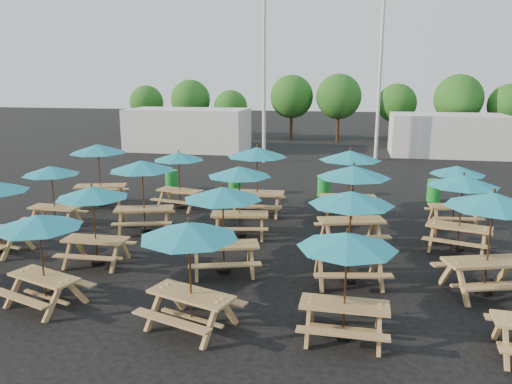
% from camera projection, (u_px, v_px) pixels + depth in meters
% --- Properties ---
extents(ground, '(120.00, 120.00, 0.00)m').
position_uv_depth(ground, '(247.00, 236.00, 15.71)').
color(ground, black).
rests_on(ground, ground).
extents(picnic_unit_2, '(1.87, 1.87, 2.09)m').
position_uv_depth(picnic_unit_2, '(51.00, 174.00, 16.33)').
color(picnic_unit_2, tan).
rests_on(picnic_unit_2, ground).
extents(picnic_unit_3, '(2.67, 2.67, 2.43)m').
position_uv_depth(picnic_unit_3, '(98.00, 152.00, 19.01)').
color(picnic_unit_3, tan).
rests_on(picnic_unit_3, ground).
extents(picnic_unit_4, '(2.33, 2.33, 2.10)m').
position_uv_depth(picnic_unit_4, '(39.00, 227.00, 10.55)').
color(picnic_unit_4, tan).
rests_on(picnic_unit_4, ground).
extents(picnic_unit_5, '(1.95, 1.95, 2.15)m').
position_uv_depth(picnic_unit_5, '(92.00, 197.00, 12.97)').
color(picnic_unit_5, tan).
rests_on(picnic_unit_5, ground).
extents(picnic_unit_6, '(2.56, 2.56, 2.36)m').
position_uv_depth(picnic_unit_6, '(142.00, 170.00, 15.77)').
color(picnic_unit_6, tan).
rests_on(picnic_unit_6, ground).
extents(picnic_unit_7, '(2.27, 2.27, 2.19)m').
position_uv_depth(picnic_unit_7, '(179.00, 160.00, 18.66)').
color(picnic_unit_7, tan).
rests_on(picnic_unit_7, ground).
extents(picnic_unit_8, '(2.47, 2.47, 2.22)m').
position_uv_depth(picnic_unit_8, '(189.00, 236.00, 9.56)').
color(picnic_unit_8, tan).
rests_on(picnic_unit_8, ground).
extents(picnic_unit_9, '(2.49, 2.49, 2.28)m').
position_uv_depth(picnic_unit_9, '(223.00, 198.00, 12.40)').
color(picnic_unit_9, tan).
rests_on(picnic_unit_9, ground).
extents(picnic_unit_10, '(2.31, 2.31, 2.27)m').
position_uv_depth(picnic_unit_10, '(239.00, 176.00, 15.28)').
color(picnic_unit_10, tan).
rests_on(picnic_unit_10, ground).
extents(picnic_unit_11, '(2.29, 2.29, 2.49)m').
position_uv_depth(picnic_unit_11, '(257.00, 156.00, 17.79)').
color(picnic_unit_11, tan).
rests_on(picnic_unit_11, ground).
extents(picnic_unit_12, '(1.91, 1.91, 2.14)m').
position_uv_depth(picnic_unit_12, '(347.00, 247.00, 9.19)').
color(picnic_unit_12, tan).
rests_on(picnic_unit_12, ground).
extents(picnic_unit_13, '(2.38, 2.38, 2.32)m').
position_uv_depth(picnic_unit_13, '(351.00, 203.00, 11.74)').
color(picnic_unit_13, tan).
rests_on(picnic_unit_13, ground).
extents(picnic_unit_14, '(2.63, 2.63, 2.44)m').
position_uv_depth(picnic_unit_14, '(353.00, 176.00, 14.38)').
color(picnic_unit_14, tan).
rests_on(picnic_unit_14, ground).
extents(picnic_unit_15, '(2.39, 2.39, 2.46)m').
position_uv_depth(picnic_unit_15, '(350.00, 159.00, 17.23)').
color(picnic_unit_15, tan).
rests_on(picnic_unit_15, ground).
extents(picnic_unit_17, '(2.68, 2.68, 2.43)m').
position_uv_depth(picnic_unit_17, '(493.00, 206.00, 11.10)').
color(picnic_unit_17, tan).
rests_on(picnic_unit_17, ground).
extents(picnic_unit_18, '(2.46, 2.46, 2.25)m').
position_uv_depth(picnic_unit_18, '(463.00, 185.00, 13.99)').
color(picnic_unit_18, tan).
rests_on(picnic_unit_18, ground).
extents(picnic_unit_19, '(1.99, 1.99, 2.06)m').
position_uv_depth(picnic_unit_19, '(457.00, 174.00, 16.50)').
color(picnic_unit_19, tan).
rests_on(picnic_unit_19, ground).
extents(waste_bin_0, '(0.55, 0.55, 0.88)m').
position_uv_depth(waste_bin_0, '(171.00, 180.00, 22.14)').
color(waste_bin_0, '#1A922D').
rests_on(waste_bin_0, ground).
extents(waste_bin_1, '(0.55, 0.55, 0.88)m').
position_uv_depth(waste_bin_1, '(235.00, 184.00, 21.29)').
color(waste_bin_1, '#1A922D').
rests_on(waste_bin_1, ground).
extents(waste_bin_2, '(0.55, 0.55, 0.88)m').
position_uv_depth(waste_bin_2, '(324.00, 186.00, 20.95)').
color(waste_bin_2, '#1A922D').
rests_on(waste_bin_2, ground).
extents(waste_bin_3, '(0.55, 0.55, 0.88)m').
position_uv_depth(waste_bin_3, '(434.00, 190.00, 20.08)').
color(waste_bin_3, '#1A922D').
rests_on(waste_bin_3, ground).
extents(mast_0, '(0.20, 0.20, 12.00)m').
position_uv_depth(mast_0, '(264.00, 57.00, 28.12)').
color(mast_0, silver).
rests_on(mast_0, ground).
extents(mast_1, '(0.20, 0.20, 12.00)m').
position_uv_depth(mast_1, '(381.00, 58.00, 28.80)').
color(mast_1, silver).
rests_on(mast_1, ground).
extents(event_tent_0, '(8.00, 4.00, 2.80)m').
position_uv_depth(event_tent_0, '(188.00, 130.00, 34.11)').
color(event_tent_0, silver).
rests_on(event_tent_0, ground).
extents(event_tent_1, '(7.00, 4.00, 2.60)m').
position_uv_depth(event_tent_1, '(447.00, 135.00, 31.88)').
color(event_tent_1, silver).
rests_on(event_tent_1, ground).
extents(tree_0, '(2.80, 2.80, 4.24)m').
position_uv_depth(tree_0, '(147.00, 102.00, 41.86)').
color(tree_0, '#382314').
rests_on(tree_0, ground).
extents(tree_1, '(3.11, 3.11, 4.72)m').
position_uv_depth(tree_1, '(191.00, 100.00, 39.69)').
color(tree_1, '#382314').
rests_on(tree_1, ground).
extents(tree_2, '(2.59, 2.59, 3.93)m').
position_uv_depth(tree_2, '(231.00, 107.00, 38.93)').
color(tree_2, '#382314').
rests_on(tree_2, ground).
extents(tree_3, '(3.36, 3.36, 5.09)m').
position_uv_depth(tree_3, '(292.00, 97.00, 38.90)').
color(tree_3, '#382314').
rests_on(tree_3, ground).
extents(tree_4, '(3.41, 3.41, 5.17)m').
position_uv_depth(tree_4, '(339.00, 97.00, 37.76)').
color(tree_4, '#382314').
rests_on(tree_4, ground).
extents(tree_5, '(2.94, 2.94, 4.45)m').
position_uv_depth(tree_5, '(397.00, 103.00, 37.45)').
color(tree_5, '#382314').
rests_on(tree_5, ground).
extents(tree_6, '(3.38, 3.38, 5.13)m').
position_uv_depth(tree_6, '(458.00, 99.00, 34.89)').
color(tree_6, '#382314').
rests_on(tree_6, ground).
extents(tree_7, '(2.95, 2.95, 4.48)m').
position_uv_depth(tree_7, '(510.00, 105.00, 34.37)').
color(tree_7, '#382314').
rests_on(tree_7, ground).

